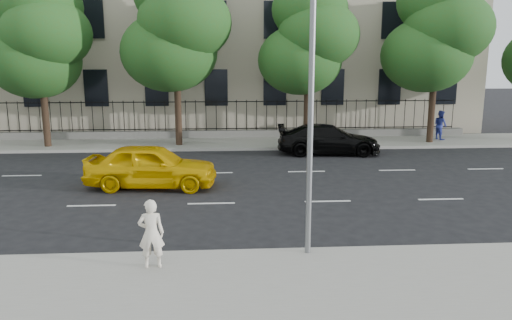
{
  "coord_description": "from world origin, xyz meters",
  "views": [
    {
      "loc": [
        0.49,
        -13.81,
        4.93
      ],
      "look_at": [
        1.56,
        3.0,
        1.39
      ],
      "focal_mm": 35.0,
      "sensor_mm": 36.0,
      "label": 1
    }
  ],
  "objects_px": {
    "black_sedan": "(328,139)",
    "woman_near": "(151,234)",
    "street_light": "(308,46)",
    "yellow_taxi": "(151,166)"
  },
  "relations": [
    {
      "from": "black_sedan",
      "to": "woman_near",
      "type": "distance_m",
      "value": 15.47
    },
    {
      "from": "street_light",
      "to": "yellow_taxi",
      "type": "bearing_deg",
      "value": 126.22
    },
    {
      "from": "woman_near",
      "to": "yellow_taxi",
      "type": "bearing_deg",
      "value": -86.31
    },
    {
      "from": "black_sedan",
      "to": "woman_near",
      "type": "height_order",
      "value": "woman_near"
    },
    {
      "from": "yellow_taxi",
      "to": "black_sedan",
      "type": "distance_m",
      "value": 10.09
    },
    {
      "from": "street_light",
      "to": "woman_near",
      "type": "relative_size",
      "value": 4.98
    },
    {
      "from": "yellow_taxi",
      "to": "black_sedan",
      "type": "relative_size",
      "value": 0.95
    },
    {
      "from": "yellow_taxi",
      "to": "woman_near",
      "type": "height_order",
      "value": "woman_near"
    },
    {
      "from": "street_light",
      "to": "black_sedan",
      "type": "height_order",
      "value": "street_light"
    },
    {
      "from": "street_light",
      "to": "yellow_taxi",
      "type": "height_order",
      "value": "street_light"
    }
  ]
}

